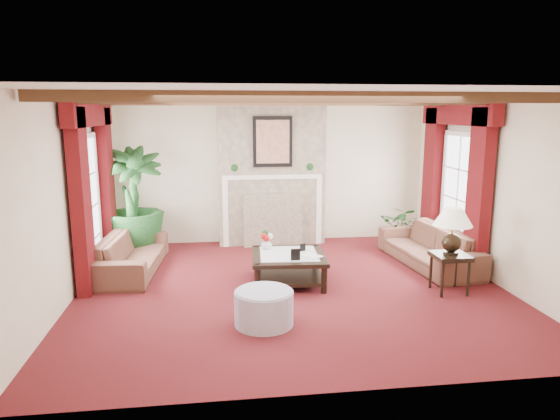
{
  "coord_description": "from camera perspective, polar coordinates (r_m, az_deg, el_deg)",
  "views": [
    {
      "loc": [
        -1.05,
        -6.74,
        2.48
      ],
      "look_at": [
        -0.12,
        0.4,
        1.06
      ],
      "focal_mm": 32.0,
      "sensor_mm": 36.0,
      "label": 1
    }
  ],
  "objects": [
    {
      "name": "floor",
      "position": [
        7.26,
        1.35,
        -8.86
      ],
      "size": [
        6.0,
        6.0,
        0.0
      ],
      "primitive_type": "plane",
      "color": "#3E0E0B",
      "rests_on": "ground"
    },
    {
      "name": "ceiling",
      "position": [
        6.82,
        1.45,
        12.97
      ],
      "size": [
        6.0,
        6.0,
        0.0
      ],
      "primitive_type": "plane",
      "rotation": [
        3.14,
        0.0,
        0.0
      ],
      "color": "white",
      "rests_on": "floor"
    },
    {
      "name": "back_wall",
      "position": [
        9.61,
        -1.12,
        4.39
      ],
      "size": [
        6.0,
        0.02,
        2.7
      ],
      "primitive_type": "cube",
      "color": "beige",
      "rests_on": "ground"
    },
    {
      "name": "left_wall",
      "position": [
        7.1,
        -23.27,
        1.06
      ],
      "size": [
        0.02,
        5.5,
        2.7
      ],
      "primitive_type": "cube",
      "color": "beige",
      "rests_on": "ground"
    },
    {
      "name": "right_wall",
      "position": [
        7.94,
        23.33,
        2.04
      ],
      "size": [
        0.02,
        5.5,
        2.7
      ],
      "primitive_type": "cube",
      "color": "beige",
      "rests_on": "ground"
    },
    {
      "name": "ceiling_beams",
      "position": [
        6.82,
        1.45,
        12.47
      ],
      "size": [
        6.0,
        3.0,
        0.12
      ],
      "primitive_type": null,
      "color": "#372211",
      "rests_on": "ceiling"
    },
    {
      "name": "fireplace",
      "position": [
        9.35,
        -1.02,
        12.49
      ],
      "size": [
        2.0,
        0.52,
        2.7
      ],
      "primitive_type": null,
      "color": "tan",
      "rests_on": "ground"
    },
    {
      "name": "french_door_left",
      "position": [
        7.98,
        -21.57,
        7.85
      ],
      "size": [
        0.1,
        1.1,
        2.16
      ],
      "primitive_type": null,
      "color": "white",
      "rests_on": "ground"
    },
    {
      "name": "french_door_right",
      "position": [
        8.72,
        20.21,
        8.16
      ],
      "size": [
        0.1,
        1.1,
        2.16
      ],
      "primitive_type": null,
      "color": "white",
      "rests_on": "ground"
    },
    {
      "name": "curtains_left",
      "position": [
        7.94,
        -21.01,
        10.91
      ],
      "size": [
        0.2,
        2.4,
        2.55
      ],
      "primitive_type": null,
      "color": "#43080C",
      "rests_on": "ground"
    },
    {
      "name": "curtains_right",
      "position": [
        8.67,
        19.74,
        10.96
      ],
      "size": [
        0.2,
        2.4,
        2.55
      ],
      "primitive_type": null,
      "color": "#43080C",
      "rests_on": "ground"
    },
    {
      "name": "sofa_left",
      "position": [
        8.19,
        -16.58,
        -4.07
      ],
      "size": [
        2.12,
        0.89,
        0.79
      ],
      "primitive_type": "imported",
      "rotation": [
        0.0,
        0.0,
        1.5
      ],
      "color": "black",
      "rests_on": "ground"
    },
    {
      "name": "sofa_right",
      "position": [
        8.54,
        16.67,
        -3.32
      ],
      "size": [
        2.26,
        1.06,
        0.83
      ],
      "primitive_type": "imported",
      "rotation": [
        0.0,
        0.0,
        -1.47
      ],
      "color": "black",
      "rests_on": "ground"
    },
    {
      "name": "potted_palm",
      "position": [
        9.09,
        -16.39,
        -1.71
      ],
      "size": [
        1.77,
        2.3,
        1.06
      ],
      "primitive_type": "imported",
      "rotation": [
        0.0,
        0.0,
        0.19
      ],
      "color": "black",
      "rests_on": "ground"
    },
    {
      "name": "small_plant",
      "position": [
        9.47,
        13.62,
        -2.43
      ],
      "size": [
        1.48,
        1.48,
        0.62
      ],
      "primitive_type": "imported",
      "rotation": [
        0.0,
        0.0,
        -0.64
      ],
      "color": "black",
      "rests_on": "ground"
    },
    {
      "name": "coffee_table",
      "position": [
        7.4,
        0.97,
        -6.69
      ],
      "size": [
        1.13,
        1.13,
        0.43
      ],
      "primitive_type": null,
      "rotation": [
        0.0,
        0.0,
        -0.07
      ],
      "color": "black",
      "rests_on": "ground"
    },
    {
      "name": "side_table",
      "position": [
        7.39,
        18.78,
        -6.84
      ],
      "size": [
        0.5,
        0.5,
        0.55
      ],
      "primitive_type": null,
      "rotation": [
        0.0,
        0.0,
        -0.07
      ],
      "color": "black",
      "rests_on": "ground"
    },
    {
      "name": "ottoman",
      "position": [
        6.01,
        -1.84,
        -11.13
      ],
      "size": [
        0.7,
        0.7,
        0.41
      ],
      "primitive_type": "cylinder",
      "color": "#9897AB",
      "rests_on": "ground"
    },
    {
      "name": "table_lamp",
      "position": [
        7.23,
        19.08,
        -2.23
      ],
      "size": [
        0.53,
        0.53,
        0.67
      ],
      "primitive_type": null,
      "color": "black",
      "rests_on": "side_table"
    },
    {
      "name": "flower_vase",
      "position": [
        7.58,
        -1.55,
        -3.89
      ],
      "size": [
        0.19,
        0.19,
        0.16
      ],
      "primitive_type": "imported",
      "rotation": [
        0.0,
        0.0,
        0.07
      ],
      "color": "silver",
      "rests_on": "coffee_table"
    },
    {
      "name": "book",
      "position": [
        7.09,
        3.02,
        -4.42
      ],
      "size": [
        0.24,
        0.23,
        0.3
      ],
      "primitive_type": "imported",
      "rotation": [
        0.0,
        0.0,
        0.67
      ],
      "color": "black",
      "rests_on": "coffee_table"
    },
    {
      "name": "photo_frame_a",
      "position": [
        6.99,
        1.78,
        -5.15
      ],
      "size": [
        0.13,
        0.02,
        0.18
      ],
      "primitive_type": null,
      "rotation": [
        0.0,
        0.0,
        -0.0
      ],
      "color": "black",
      "rests_on": "coffee_table"
    },
    {
      "name": "photo_frame_b",
      "position": [
        7.46,
        2.61,
        -4.32
      ],
      "size": [
        0.09,
        0.05,
        0.12
      ],
      "primitive_type": null,
      "rotation": [
        0.0,
        0.0,
        0.38
      ],
      "color": "black",
      "rests_on": "coffee_table"
    }
  ]
}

